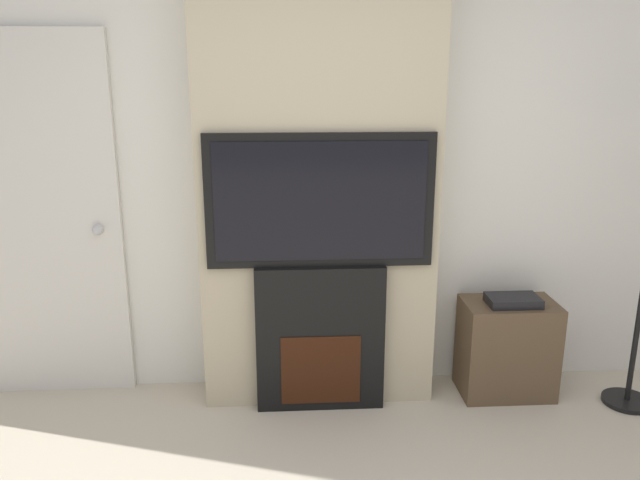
# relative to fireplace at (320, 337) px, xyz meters

# --- Properties ---
(wall_back) EXTENTS (6.00, 0.06, 2.70)m
(wall_back) POSITION_rel_fireplace_xyz_m (0.00, 0.33, 0.94)
(wall_back) COLOR silver
(wall_back) RESTS_ON ground_plane
(chimney_breast) EXTENTS (1.28, 0.30, 2.70)m
(chimney_breast) POSITION_rel_fireplace_xyz_m (0.00, 0.15, 0.94)
(chimney_breast) COLOR #BCAD8E
(chimney_breast) RESTS_ON ground_plane
(fireplace) EXTENTS (0.70, 0.15, 0.83)m
(fireplace) POSITION_rel_fireplace_xyz_m (0.00, 0.00, 0.00)
(fireplace) COLOR black
(fireplace) RESTS_ON ground_plane
(television) EXTENTS (1.19, 0.07, 0.71)m
(television) POSITION_rel_fireplace_xyz_m (0.00, -0.00, 0.77)
(television) COLOR black
(television) RESTS_ON fireplace
(media_stand) EXTENTS (0.53, 0.33, 0.61)m
(media_stand) POSITION_rel_fireplace_xyz_m (1.09, 0.07, -0.12)
(media_stand) COLOR brown
(media_stand) RESTS_ON ground_plane
(entry_door) EXTENTS (0.82, 0.09, 2.05)m
(entry_door) POSITION_rel_fireplace_xyz_m (-1.50, 0.27, 0.61)
(entry_door) COLOR silver
(entry_door) RESTS_ON ground_plane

